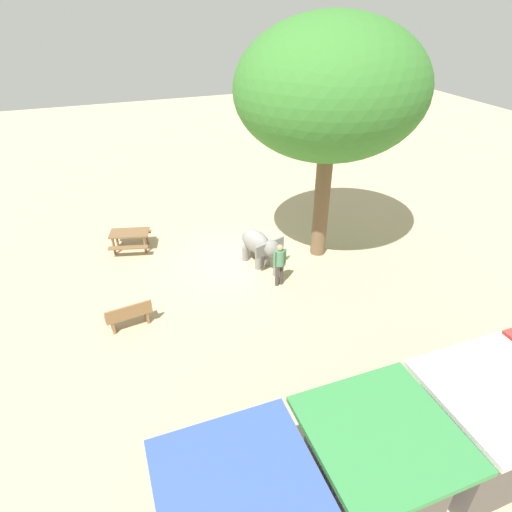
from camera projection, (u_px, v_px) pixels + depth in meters
ground_plane at (238, 260)px, 16.77m from camera, size 60.00×60.00×0.00m
elephant at (259, 245)px, 16.03m from camera, size 1.46×1.94×1.34m
person_handler at (280, 262)px, 14.87m from camera, size 0.51×0.32×1.62m
shade_tree_main at (331, 90)px, 14.03m from camera, size 6.47×5.93×8.47m
wooden_bench at (129, 315)px, 13.18m from camera, size 1.44×0.57×0.88m
picnic_table_near at (130, 236)px, 17.14m from camera, size 1.83×1.81×0.78m
market_stall_white at (481, 436)px, 8.85m from camera, size 2.50×2.50×2.52m
market_stall_green at (372, 478)px, 8.07m from camera, size 2.50×2.50×2.52m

